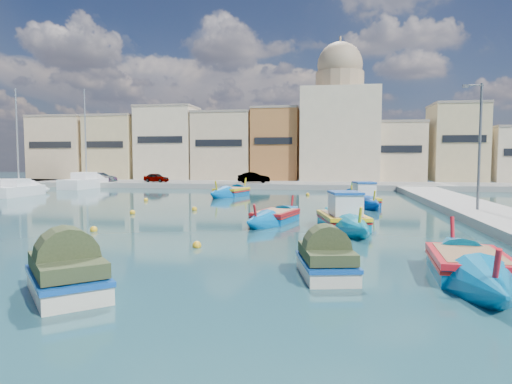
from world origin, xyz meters
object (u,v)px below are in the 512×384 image
(luzzu_turquoise_cabin, at_px, (343,221))
(luzzu_cyan_mid, at_px, (351,196))
(tender_far, at_px, (326,263))
(tender_near, at_px, (67,277))
(yacht_north, at_px, (94,183))
(yacht_midnorth, at_px, (28,190))
(luzzu_blue_cabin, at_px, (362,201))
(luzzu_green, at_px, (232,193))
(luzzu_blue_south, at_px, (275,218))
(church_block, at_px, (339,122))
(luzzu_cyan_south, at_px, (469,268))
(quay_street_lamp, at_px, (479,146))

(luzzu_turquoise_cabin, bearing_deg, luzzu_cyan_mid, 85.69)
(luzzu_cyan_mid, height_order, tender_far, luzzu_cyan_mid)
(tender_near, height_order, yacht_north, yacht_north)
(luzzu_turquoise_cabin, xyz_separation_m, yacht_midnorth, (-29.60, 16.40, 0.07))
(luzzu_blue_cabin, distance_m, tender_far, 21.09)
(luzzu_green, distance_m, luzzu_blue_south, 17.63)
(church_block, distance_m, tender_near, 53.33)
(luzzu_blue_south, bearing_deg, luzzu_cyan_south, -56.75)
(tender_far, bearing_deg, luzzu_green, 107.63)
(church_block, xyz_separation_m, luzzu_green, (-10.36, -21.08, -8.12))
(luzzu_cyan_mid, distance_m, luzzu_cyan_south, 26.29)
(yacht_midnorth, bearing_deg, church_block, 36.99)
(tender_far, bearing_deg, luzzu_blue_south, 104.04)
(church_block, height_order, luzzu_green, church_block)
(luzzu_green, xyz_separation_m, tender_near, (2.16, -31.02, 0.19))
(luzzu_blue_cabin, bearing_deg, luzzu_turquoise_cabin, -99.22)
(quay_street_lamp, distance_m, luzzu_blue_south, 12.97)
(luzzu_turquoise_cabin, xyz_separation_m, tender_far, (-0.81, -9.98, 0.07))
(quay_street_lamp, height_order, luzzu_cyan_mid, quay_street_lamp)
(luzzu_blue_cabin, relative_size, tender_near, 2.32)
(luzzu_cyan_mid, height_order, yacht_midnorth, yacht_midnorth)
(church_block, bearing_deg, yacht_north, -159.57)
(church_block, distance_m, luzzu_cyan_south, 49.32)
(luzzu_cyan_mid, xyz_separation_m, tender_far, (-2.08, -26.78, 0.18))
(luzzu_cyan_mid, bearing_deg, tender_far, -94.43)
(quay_street_lamp, height_order, luzzu_blue_cabin, quay_street_lamp)
(luzzu_cyan_mid, relative_size, luzzu_green, 0.88)
(quay_street_lamp, relative_size, luzzu_blue_south, 0.99)
(tender_near, bearing_deg, tender_far, 23.57)
(luzzu_blue_cabin, distance_m, tender_near, 25.64)
(luzzu_green, relative_size, luzzu_blue_south, 1.10)
(luzzu_green, bearing_deg, luzzu_blue_south, -69.95)
(luzzu_cyan_south, relative_size, tender_far, 2.74)
(yacht_north, bearing_deg, luzzu_cyan_south, -49.05)
(luzzu_cyan_mid, height_order, luzzu_green, luzzu_green)
(tender_far, bearing_deg, luzzu_turquoise_cabin, 85.35)
(luzzu_cyan_mid, bearing_deg, luzzu_green, 173.30)
(quay_street_lamp, bearing_deg, tender_far, -120.39)
(luzzu_green, height_order, tender_near, luzzu_green)
(luzzu_blue_cabin, xyz_separation_m, tender_near, (-9.35, -23.88, 0.14))
(luzzu_turquoise_cabin, bearing_deg, church_block, 89.08)
(church_block, bearing_deg, luzzu_blue_cabin, -87.66)
(luzzu_blue_south, bearing_deg, quay_street_lamp, 17.19)
(quay_street_lamp, distance_m, tender_near, 24.23)
(quay_street_lamp, xyz_separation_m, yacht_north, (-37.14, 22.94, -3.84))
(luzzu_cyan_mid, relative_size, luzzu_cyan_south, 0.94)
(quay_street_lamp, bearing_deg, tender_near, -130.84)
(luzzu_cyan_south, xyz_separation_m, tender_near, (-11.04, -3.53, 0.21))
(tender_far, bearing_deg, quay_street_lamp, 59.61)
(tender_far, bearing_deg, tender_near, -156.43)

